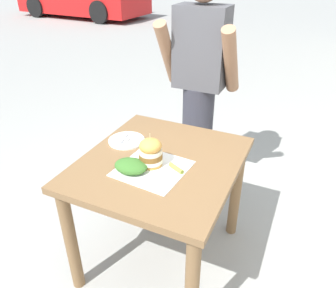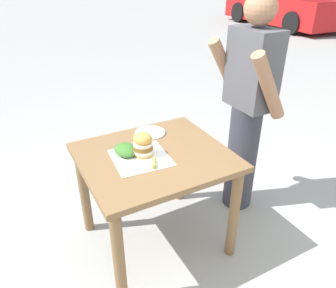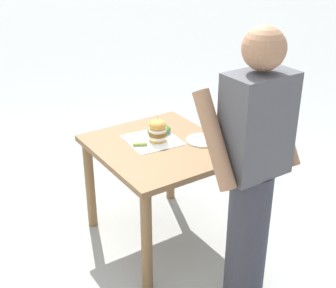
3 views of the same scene
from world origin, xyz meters
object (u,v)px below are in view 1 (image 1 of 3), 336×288
(patio_table, at_px, (161,180))
(sandwich, at_px, (151,152))
(diner_across_table, at_px, (199,88))
(pickle_spear, at_px, (176,168))
(side_plate_with_forks, at_px, (127,140))
(side_salad, at_px, (131,166))

(patio_table, height_order, sandwich, sandwich)
(diner_across_table, bearing_deg, patio_table, -84.62)
(pickle_spear, bearing_deg, patio_table, 153.59)
(diner_across_table, bearing_deg, pickle_spear, -77.28)
(pickle_spear, height_order, side_plate_with_forks, pickle_spear)
(sandwich, distance_m, diner_across_table, 0.89)
(pickle_spear, xyz_separation_m, side_plate_with_forks, (-0.40, 0.16, -0.01))
(patio_table, relative_size, pickle_spear, 9.63)
(patio_table, height_order, side_salad, side_salad)
(pickle_spear, xyz_separation_m, side_salad, (-0.21, -0.10, 0.01))
(sandwich, height_order, pickle_spear, sandwich)
(side_salad, relative_size, diner_across_table, 0.11)
(patio_table, relative_size, sandwich, 4.94)
(side_salad, bearing_deg, patio_table, 59.71)
(sandwich, distance_m, side_salad, 0.13)
(patio_table, relative_size, side_plate_with_forks, 4.27)
(sandwich, bearing_deg, diner_across_table, 93.38)
(patio_table, xyz_separation_m, side_plate_with_forks, (-0.28, 0.10, 0.14))
(pickle_spear, height_order, diner_across_table, diner_across_table)
(sandwich, relative_size, diner_across_table, 0.11)
(side_salad, bearing_deg, side_plate_with_forks, 125.34)
(side_salad, height_order, diner_across_table, diner_across_table)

